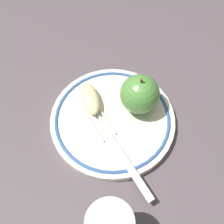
{
  "coord_description": "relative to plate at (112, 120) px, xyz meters",
  "views": [
    {
      "loc": [
        -0.25,
        0.01,
        0.49
      ],
      "look_at": [
        0.02,
        0.0,
        0.04
      ],
      "focal_mm": 50.0,
      "sensor_mm": 36.0,
      "label": 1
    }
  ],
  "objects": [
    {
      "name": "apple_red_whole",
      "position": [
        0.03,
        -0.05,
        0.04
      ],
      "size": [
        0.07,
        0.07,
        0.08
      ],
      "color": "#508E3C",
      "rests_on": "plate"
    },
    {
      "name": "apple_slice_front",
      "position": [
        0.03,
        0.04,
        0.02
      ],
      "size": [
        0.07,
        0.05,
        0.02
      ],
      "primitive_type": "ellipsoid",
      "rotation": [
        0.0,
        0.0,
        3.39
      ],
      "color": "beige",
      "rests_on": "plate"
    },
    {
      "name": "plate",
      "position": [
        0.0,
        0.0,
        0.0
      ],
      "size": [
        0.22,
        0.22,
        0.02
      ],
      "color": "#EDE2C8",
      "rests_on": "ground_plane"
    },
    {
      "name": "ground_plane",
      "position": [
        -0.02,
        -0.0,
        -0.01
      ],
      "size": [
        2.0,
        2.0,
        0.0
      ],
      "primitive_type": "plane",
      "color": "#50454B"
    },
    {
      "name": "fork",
      "position": [
        -0.07,
        -0.01,
        0.01
      ],
      "size": [
        0.18,
        0.11,
        0.0
      ],
      "rotation": [
        0.0,
        0.0,
        0.52
      ],
      "color": "silver",
      "rests_on": "plate"
    }
  ]
}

